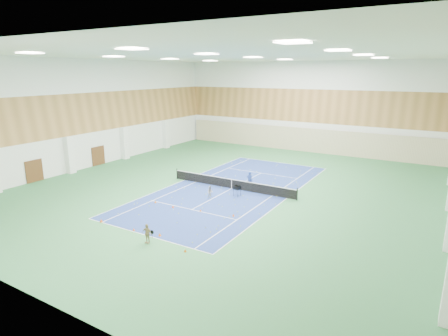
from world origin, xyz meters
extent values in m
plane|color=#2F6F3F|center=(0.00, 0.00, 0.00)|extent=(40.00, 40.00, 0.00)
cube|color=navy|center=(0.00, 0.00, 0.01)|extent=(10.97, 23.77, 0.01)
cube|color=#C6B793|center=(0.00, 19.75, 1.60)|extent=(35.40, 0.16, 3.20)
cube|color=#593319|center=(-17.92, -8.00, 1.10)|extent=(0.08, 1.80, 2.20)
cube|color=#593319|center=(-17.92, 0.00, 1.10)|extent=(0.08, 1.80, 2.20)
imported|color=navy|center=(1.28, 1.18, 0.78)|extent=(0.66, 0.53, 1.56)
imported|color=#9C9CA4|center=(-0.27, -3.28, 0.52)|extent=(0.61, 0.55, 1.05)
imported|color=tan|center=(1.05, -12.70, 0.66)|extent=(0.77, 0.32, 1.31)
cone|color=orange|center=(-3.54, -6.65, 0.11)|extent=(0.19, 0.19, 0.21)
cone|color=#E43D0C|center=(-1.55, -6.82, 0.11)|extent=(0.19, 0.19, 0.21)
cone|color=orange|center=(0.82, -6.35, 0.10)|extent=(0.18, 0.18, 0.19)
cone|color=#EA5F0C|center=(3.54, -5.93, 0.10)|extent=(0.19, 0.19, 0.20)
cone|color=#E4540C|center=(-4.19, -11.83, 0.12)|extent=(0.22, 0.22, 0.25)
cone|color=#ED4F0C|center=(-1.07, -11.74, 0.10)|extent=(0.18, 0.18, 0.20)
cone|color=#FF630D|center=(1.03, -11.49, 0.12)|extent=(0.21, 0.21, 0.23)
cone|color=orange|center=(3.85, -12.44, 0.10)|extent=(0.18, 0.18, 0.19)
camera|label=1|loc=(16.49, -29.05, 10.65)|focal=30.00mm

